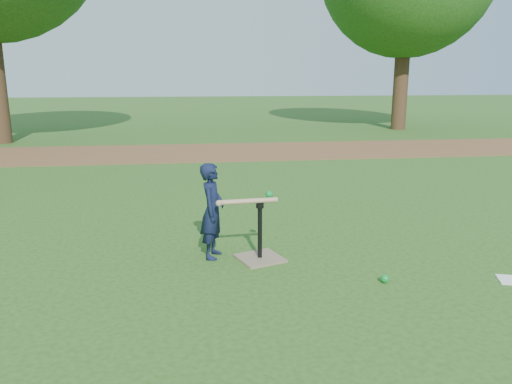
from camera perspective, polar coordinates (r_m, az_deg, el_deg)
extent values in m
plane|color=#285116|center=(5.21, 1.88, -7.83)|extent=(80.00, 80.00, 0.00)
cube|color=brown|center=(12.46, -3.85, 4.61)|extent=(24.00, 3.00, 0.01)
imported|color=#111733|center=(5.18, -5.01, -2.17)|extent=(0.33, 0.42, 1.00)
sphere|color=#0C8C2F|center=(4.82, 14.52, -9.56)|extent=(0.08, 0.08, 0.08)
cube|color=#866F55|center=(5.24, 0.44, -7.57)|extent=(0.55, 0.55, 0.02)
cylinder|color=black|center=(5.14, 0.45, -4.56)|extent=(0.05, 0.05, 0.55)
cylinder|color=black|center=(5.06, 0.45, -1.49)|extent=(0.08, 0.08, 0.06)
cylinder|color=tan|center=(5.02, -0.87, -1.06)|extent=(0.60, 0.10, 0.05)
sphere|color=tan|center=(4.95, -4.26, -1.28)|extent=(0.06, 0.06, 0.06)
sphere|color=#0C8C2F|center=(5.12, 1.52, -0.27)|extent=(0.08, 0.08, 0.08)
cylinder|color=#382316|center=(18.32, 16.24, 12.24)|extent=(0.50, 0.50, 3.42)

